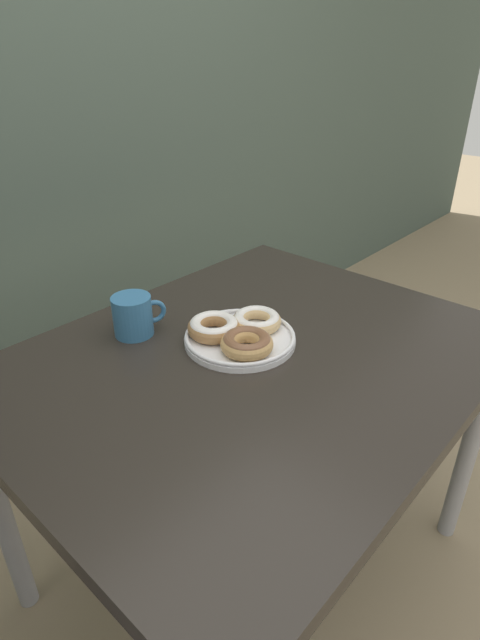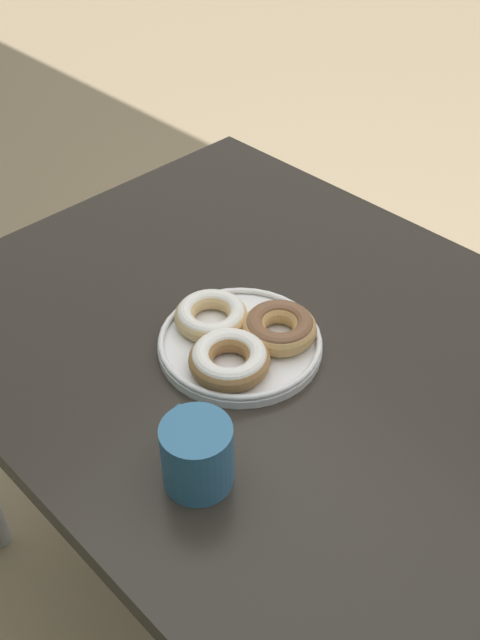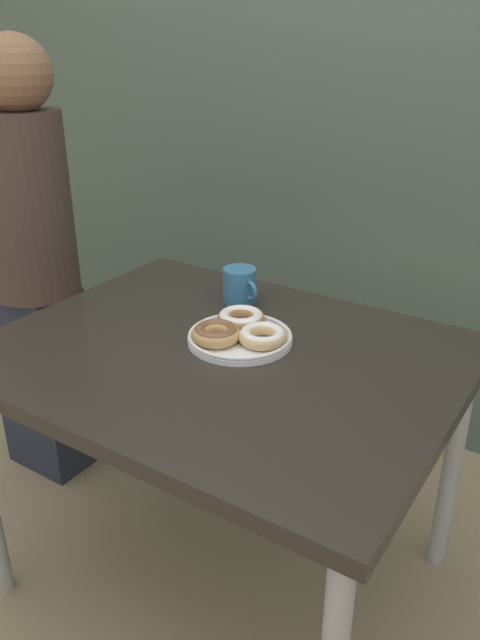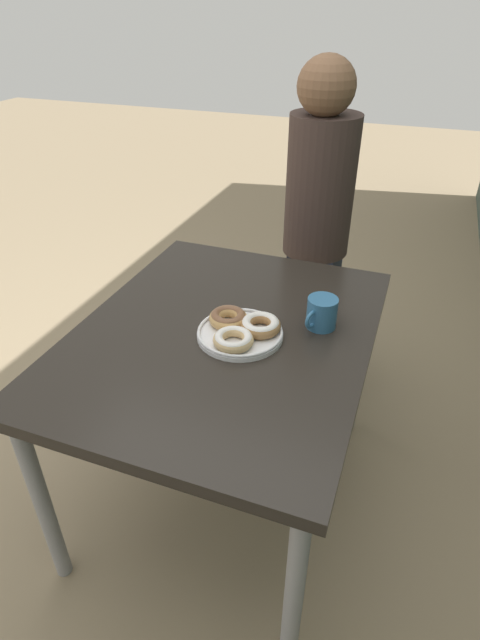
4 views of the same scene
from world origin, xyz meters
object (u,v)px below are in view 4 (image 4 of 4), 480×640
(dining_table, at_px, (224,350))
(coffee_mug, at_px, (321,313))
(person_figure, at_px, (317,235))
(donut_plate, at_px, (241,329))

(dining_table, xyz_separation_m, coffee_mug, (-0.13, 0.28, 0.13))
(coffee_mug, height_order, person_figure, person_figure)
(donut_plate, xyz_separation_m, person_figure, (-0.82, 0.04, -0.02))
(dining_table, relative_size, coffee_mug, 8.92)
(donut_plate, relative_size, coffee_mug, 2.22)
(donut_plate, relative_size, person_figure, 0.19)
(donut_plate, xyz_separation_m, coffee_mug, (-0.14, 0.22, 0.02))
(donut_plate, height_order, person_figure, person_figure)
(dining_table, relative_size, donut_plate, 4.02)
(donut_plate, height_order, coffee_mug, coffee_mug)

